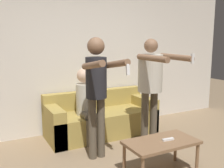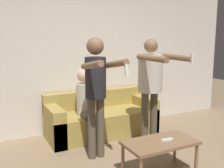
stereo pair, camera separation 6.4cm
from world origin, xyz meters
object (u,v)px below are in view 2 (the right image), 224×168
object	(u,v)px
person_standing_left	(96,85)
coffee_table	(160,145)
person_standing_right	(151,79)
person_seated	(86,101)
remote_on_table	(167,140)
couch	(101,119)

from	to	relation	value
person_standing_left	coffee_table	size ratio (longest dim) A/B	1.88
person_standing_left	coffee_table	xyz separation A→B (m)	(0.50, -0.75, -0.65)
person_standing_right	coffee_table	world-z (taller)	person_standing_right
person_standing_left	coffee_table	world-z (taller)	person_standing_left
person_standing_left	person_seated	world-z (taller)	person_standing_left
person_standing_left	person_standing_right	distance (m)	0.87
person_standing_left	person_standing_right	bearing A→B (deg)	-0.02
person_seated	remote_on_table	size ratio (longest dim) A/B	7.63
person_standing_left	person_seated	size ratio (longest dim) A/B	1.41
person_standing_left	couch	bearing A→B (deg)	62.24
person_standing_right	remote_on_table	bearing A→B (deg)	-110.74
person_standing_right	coffee_table	xyz separation A→B (m)	(-0.37, -0.75, -0.67)
couch	person_standing_left	bearing A→B (deg)	-117.76
coffee_table	remote_on_table	distance (m)	0.10
remote_on_table	person_standing_right	bearing A→B (deg)	69.26
coffee_table	remote_on_table	xyz separation A→B (m)	(0.08, -0.02, 0.06)
couch	remote_on_table	world-z (taller)	couch
couch	coffee_table	size ratio (longest dim) A/B	2.12
remote_on_table	person_seated	bearing A→B (deg)	107.71
person_standing_right	coffee_table	bearing A→B (deg)	-116.44
couch	person_standing_right	size ratio (longest dim) A/B	1.14
coffee_table	couch	bearing A→B (deg)	92.22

